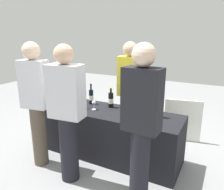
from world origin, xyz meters
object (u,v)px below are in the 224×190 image
object	(u,v)px
wine_glass_2	(94,103)
wine_bottle_1	(78,95)
wine_bottle_2	(91,97)
wine_glass_0	(73,102)
guest_0	(36,100)
wine_bottle_4	(125,104)
wine_bottle_6	(144,105)
guest_1	(67,111)
guest_2	(141,121)
wine_bottle_3	(111,100)
wine_glass_1	(85,103)
server_pouring	(129,89)
menu_board	(183,121)
wine_bottle_5	(133,104)
wine_bottle_0	(73,94)
wine_bottle_7	(161,110)

from	to	relation	value
wine_glass_2	wine_bottle_1	bearing A→B (deg)	155.21
wine_bottle_1	wine_bottle_2	size ratio (longest dim) A/B	0.96
wine_glass_0	guest_0	bearing A→B (deg)	-112.36
wine_bottle_4	wine_bottle_6	bearing A→B (deg)	10.64
guest_1	guest_2	size ratio (longest dim) A/B	0.98
wine_bottle_3	guest_0	distance (m)	1.10
wine_bottle_6	wine_glass_1	world-z (taller)	wine_bottle_6
wine_bottle_6	wine_glass_2	size ratio (longest dim) A/B	2.29
wine_glass_0	server_pouring	size ratio (longest dim) A/B	0.07
wine_glass_1	guest_1	xyz separation A→B (m)	(0.21, -0.67, 0.12)
wine_glass_1	guest_1	size ratio (longest dim) A/B	0.07
wine_glass_0	wine_glass_1	world-z (taller)	same
server_pouring	guest_0	bearing A→B (deg)	46.94
wine_bottle_3	server_pouring	size ratio (longest dim) A/B	0.18
wine_bottle_1	wine_glass_2	xyz separation A→B (m)	(0.44, -0.20, -0.02)
wine_glass_2	wine_bottle_2	bearing A→B (deg)	131.12
wine_glass_2	menu_board	xyz separation A→B (m)	(1.12, 1.10, -0.46)
wine_bottle_1	wine_bottle_6	world-z (taller)	wine_bottle_6
wine_bottle_2	wine_glass_0	distance (m)	0.33
wine_bottle_2	wine_bottle_3	xyz separation A→B (m)	(0.36, 0.00, -0.00)
guest_0	menu_board	world-z (taller)	guest_0
wine_bottle_6	wine_glass_0	distance (m)	1.08
wine_bottle_5	wine_bottle_2	bearing A→B (deg)	177.03
guest_0	guest_1	xyz separation A→B (m)	(0.60, -0.08, -0.03)
wine_bottle_2	guest_2	xyz separation A→B (m)	(1.19, -0.87, 0.12)
wine_bottle_3	wine_bottle_5	world-z (taller)	wine_bottle_5
wine_bottle_2	wine_glass_2	bearing A→B (deg)	-48.88
wine_bottle_4	guest_1	distance (m)	0.94
wine_bottle_0	wine_bottle_2	distance (m)	0.36
wine_bottle_3	server_pouring	world-z (taller)	server_pouring
wine_bottle_6	menu_board	world-z (taller)	wine_bottle_6
wine_bottle_4	wine_bottle_7	xyz separation A→B (m)	(0.53, -0.01, -0.00)
wine_bottle_1	wine_glass_0	world-z (taller)	wine_bottle_1
wine_glass_0	menu_board	xyz separation A→B (m)	(1.45, 1.18, -0.45)
wine_bottle_2	guest_1	bearing A→B (deg)	-74.74
wine_bottle_1	wine_bottle_3	bearing A→B (deg)	1.54
wine_bottle_5	wine_bottle_1	bearing A→B (deg)	178.61
wine_bottle_2	guest_0	size ratio (longest dim) A/B	0.19
wine_bottle_1	wine_glass_2	bearing A→B (deg)	-24.79
wine_glass_2	wine_bottle_3	bearing A→B (deg)	51.81
server_pouring	guest_1	world-z (taller)	guest_1
wine_bottle_1	server_pouring	bearing A→B (deg)	26.82
guest_2	wine_glass_0	bearing A→B (deg)	159.74
wine_bottle_6	guest_2	distance (m)	0.93
menu_board	wine_bottle_5	bearing A→B (deg)	-133.01
wine_bottle_2	wine_bottle_6	xyz separation A→B (m)	(0.90, 0.00, 0.00)
wine_bottle_0	guest_0	world-z (taller)	guest_0
wine_bottle_3	server_pouring	distance (m)	0.41
wine_bottle_1	wine_glass_0	size ratio (longest dim) A/B	2.52
wine_bottle_2	wine_bottle_7	bearing A→B (deg)	-2.89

